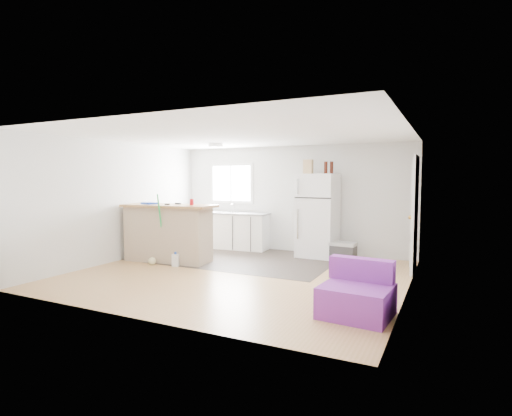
# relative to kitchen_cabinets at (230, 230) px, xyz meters

# --- Properties ---
(room) EXTENTS (5.51, 5.01, 2.41)m
(room) POSITION_rel_kitchen_cabinets_xyz_m (1.44, -2.20, 0.76)
(room) COLOR #AE8249
(room) RESTS_ON ground
(vinyl_zone) EXTENTS (4.05, 2.50, 0.00)m
(vinyl_zone) POSITION_rel_kitchen_cabinets_xyz_m (0.71, -0.95, -0.44)
(vinyl_zone) COLOR #2E2622
(vinyl_zone) RESTS_ON floor
(window) EXTENTS (1.18, 0.06, 0.98)m
(window) POSITION_rel_kitchen_cabinets_xyz_m (-0.11, 0.29, 1.11)
(window) COLOR white
(window) RESTS_ON back_wall
(interior_door) EXTENTS (0.11, 0.92, 2.10)m
(interior_door) POSITION_rel_kitchen_cabinets_xyz_m (4.16, -0.65, 0.58)
(interior_door) COLOR white
(interior_door) RESTS_ON right_wall
(ceiling_fixture) EXTENTS (0.30, 0.30, 0.07)m
(ceiling_fixture) POSITION_rel_kitchen_cabinets_xyz_m (0.24, -1.00, 1.92)
(ceiling_fixture) COLOR white
(ceiling_fixture) RESTS_ON ceiling
(kitchen_cabinets) EXTENTS (1.97, 0.73, 1.13)m
(kitchen_cabinets) POSITION_rel_kitchen_cabinets_xyz_m (0.00, 0.00, 0.00)
(kitchen_cabinets) COLOR white
(kitchen_cabinets) RESTS_ON floor
(peninsula) EXTENTS (1.93, 0.89, 1.15)m
(peninsula) POSITION_rel_kitchen_cabinets_xyz_m (-0.36, -1.86, 0.14)
(peninsula) COLOR tan
(peninsula) RESTS_ON floor
(refrigerator) EXTENTS (0.80, 0.76, 1.76)m
(refrigerator) POSITION_rel_kitchen_cabinets_xyz_m (2.20, -0.08, 0.44)
(refrigerator) COLOR white
(refrigerator) RESTS_ON floor
(cooler) EXTENTS (0.53, 0.38, 0.39)m
(cooler) POSITION_rel_kitchen_cabinets_xyz_m (2.81, -0.32, -0.24)
(cooler) COLOR #303033
(cooler) RESTS_ON floor
(purple_seat) EXTENTS (0.86, 0.82, 0.66)m
(purple_seat) POSITION_rel_kitchen_cabinets_xyz_m (3.74, -3.42, -0.20)
(purple_seat) COLOR #7A2D93
(purple_seat) RESTS_ON floor
(cleaner_jug) EXTENTS (0.15, 0.13, 0.28)m
(cleaner_jug) POSITION_rel_kitchen_cabinets_xyz_m (0.07, -2.20, -0.32)
(cleaner_jug) COLOR silver
(cleaner_jug) RESTS_ON floor
(mop) EXTENTS (0.28, 0.38, 1.39)m
(mop) POSITION_rel_kitchen_cabinets_xyz_m (-0.40, -2.24, -0.21)
(mop) COLOR green
(mop) RESTS_ON floor
(red_cup) EXTENTS (0.09, 0.09, 0.12)m
(red_cup) POSITION_rel_kitchen_cabinets_xyz_m (0.19, -1.81, 0.77)
(red_cup) COLOR #BA0B13
(red_cup) RESTS_ON peninsula
(blue_tray) EXTENTS (0.35, 0.30, 0.04)m
(blue_tray) POSITION_rel_kitchen_cabinets_xyz_m (-0.77, -1.93, 0.73)
(blue_tray) COLOR #1336B9
(blue_tray) RESTS_ON peninsula
(tool_a) EXTENTS (0.15, 0.09, 0.03)m
(tool_a) POSITION_rel_kitchen_cabinets_xyz_m (-0.21, -1.73, 0.72)
(tool_a) COLOR black
(tool_a) RESTS_ON peninsula
(tool_b) EXTENTS (0.11, 0.08, 0.03)m
(tool_b) POSITION_rel_kitchen_cabinets_xyz_m (-0.30, -1.95, 0.72)
(tool_b) COLOR black
(tool_b) RESTS_ON peninsula
(cardboard_box) EXTENTS (0.21, 0.12, 0.30)m
(cardboard_box) POSITION_rel_kitchen_cabinets_xyz_m (1.98, -0.11, 1.48)
(cardboard_box) COLOR tan
(cardboard_box) RESTS_ON refrigerator
(bottle_left) EXTENTS (0.08, 0.08, 0.25)m
(bottle_left) POSITION_rel_kitchen_cabinets_xyz_m (2.38, -0.17, 1.45)
(bottle_left) COLOR #3B130A
(bottle_left) RESTS_ON refrigerator
(bottle_right) EXTENTS (0.09, 0.09, 0.25)m
(bottle_right) POSITION_rel_kitchen_cabinets_xyz_m (2.50, -0.13, 1.45)
(bottle_right) COLOR #3B130A
(bottle_right) RESTS_ON refrigerator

